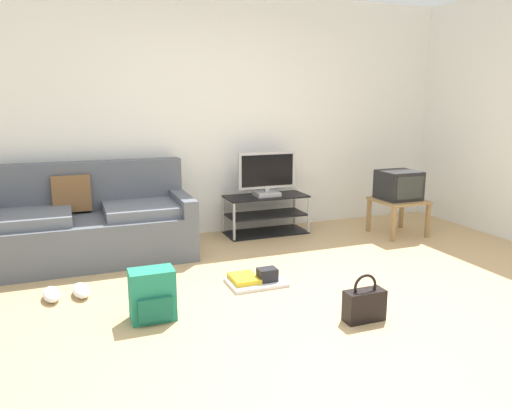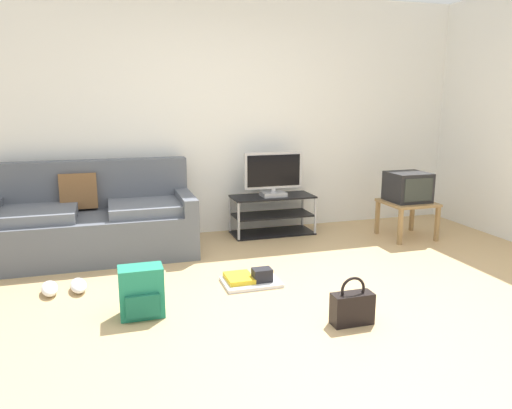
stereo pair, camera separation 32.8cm
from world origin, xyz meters
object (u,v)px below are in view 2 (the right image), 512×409
side_table (407,207)px  flat_tv (273,175)px  backpack (141,292)px  tv_stand (272,215)px  couch (94,222)px  sneakers_pair (64,287)px  floor_tray (250,279)px  handbag (352,307)px  crt_tv (408,187)px

side_table → flat_tv: bearing=157.8°
backpack → flat_tv: bearing=76.7°
tv_stand → backpack: (-1.62, -1.82, -0.04)m
couch → sneakers_pair: 1.05m
floor_tray → tv_stand: bearing=64.5°
couch → flat_tv: flat_tv is taller
couch → tv_stand: couch is taller
sneakers_pair → floor_tray: 1.52m
tv_stand → floor_tray: (-0.69, -1.45, -0.19)m
side_table → backpack: bearing=-157.9°
side_table → sneakers_pair: (-3.59, -0.60, -0.31)m
tv_stand → floor_tray: tv_stand is taller
side_table → handbag: side_table is taller
handbag → backpack: bearing=158.0°
couch → tv_stand: 1.98m
crt_tv → sneakers_pair: crt_tv is taller
sneakers_pair → crt_tv: bearing=9.7°
couch → sneakers_pair: size_ratio=5.15×
couch → tv_stand: bearing=6.1°
handbag → tv_stand: bearing=84.6°
couch → floor_tray: couch is taller
side_table → tv_stand: bearing=157.0°
couch → handbag: (1.74, -2.17, -0.21)m
flat_tv → sneakers_pair: flat_tv is taller
tv_stand → flat_tv: bearing=-90.0°
tv_stand → flat_tv: 0.48m
side_table → crt_tv: (0.00, 0.02, 0.23)m
couch → backpack: bearing=-77.9°
flat_tv → handbag: size_ratio=1.98×
crt_tv → sneakers_pair: size_ratio=1.11×
flat_tv → side_table: size_ratio=1.30×
side_table → sneakers_pair: bearing=-170.6°
handbag → floor_tray: (-0.47, 0.93, -0.08)m
couch → side_table: size_ratio=3.71×
tv_stand → sneakers_pair: tv_stand is taller
backpack → sneakers_pair: (-0.58, 0.63, -0.14)m
flat_tv → backpack: 2.48m
floor_tray → couch: bearing=135.6°
backpack → handbag: size_ratio=1.07×
couch → crt_tv: (3.36, -0.37, 0.25)m
tv_stand → side_table: 1.53m
couch → sneakers_pair: bearing=-103.2°
crt_tv → sneakers_pair: bearing=-170.3°
flat_tv → side_table: (1.40, -0.57, -0.35)m
flat_tv → floor_tray: (-0.69, -1.43, -0.66)m
couch → backpack: (0.35, -1.61, -0.15)m
handbag → floor_tray: 1.04m
flat_tv → crt_tv: size_ratio=1.62×
crt_tv → handbag: (-1.63, -1.81, -0.46)m
side_table → floor_tray: side_table is taller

